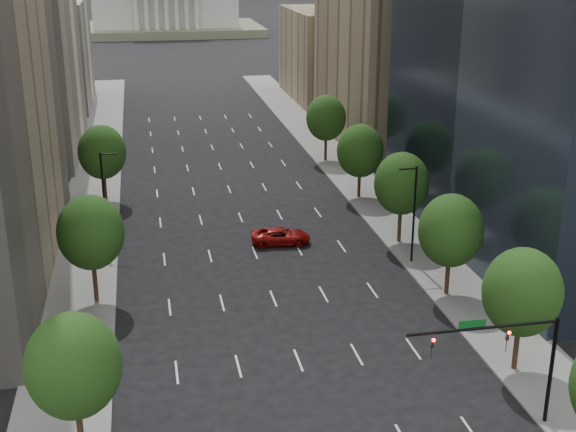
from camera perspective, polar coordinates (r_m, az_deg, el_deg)
sidewalk_left at (r=71.37m, az=-14.89°, el=-3.47°), size 6.00×200.00×0.15m
sidewalk_right at (r=75.42m, az=9.26°, el=-1.79°), size 6.00×200.00×0.15m
midrise_cream_left at (r=110.29m, az=-19.50°, el=13.41°), size 14.00×30.00×35.00m
filler_left at (r=143.77m, az=-17.38°, el=11.38°), size 14.00×26.00×18.00m
parking_tan_right at (r=111.96m, az=7.29°, el=13.12°), size 14.00×30.00×30.00m
filler_right at (r=144.31m, az=3.07°, el=11.84°), size 14.00×26.00×16.00m
tree_right_1 at (r=52.53m, az=16.92°, el=-5.41°), size 5.20×5.20×8.75m
tree_right_2 at (r=62.55m, az=11.94°, el=-1.07°), size 5.20×5.20×8.61m
tree_right_3 at (r=73.04m, az=8.39°, el=2.38°), size 5.20×5.20×8.89m
tree_right_4 at (r=85.97m, az=5.35°, el=4.81°), size 5.20×5.20×8.46m
tree_right_5 at (r=100.94m, az=2.83°, el=7.24°), size 5.20×5.20×8.75m
tree_left_0 at (r=43.63m, az=-15.57°, el=-10.62°), size 5.20×5.20×8.75m
tree_left_1 at (r=61.69m, az=-14.38°, el=-1.20°), size 5.20×5.20×8.97m
tree_left_2 at (r=86.60m, az=-13.57°, el=4.60°), size 5.20×5.20×8.68m
streetlight_rn at (r=68.71m, az=9.26°, el=0.31°), size 1.70×0.20×9.00m
streetlight_ln at (r=74.30m, az=-13.41°, el=1.50°), size 1.70×0.20×9.00m
traffic_signal at (r=46.55m, az=16.39°, el=-9.50°), size 9.12×0.40×7.38m
capitol at (r=256.35m, az=-9.11°, el=15.10°), size 60.00×40.00×35.20m
foothills at (r=610.26m, az=-6.93°, el=13.24°), size 720.00×413.00×263.00m
car_red_far at (r=73.56m, az=-0.54°, el=-1.49°), size 5.82×3.04×1.56m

